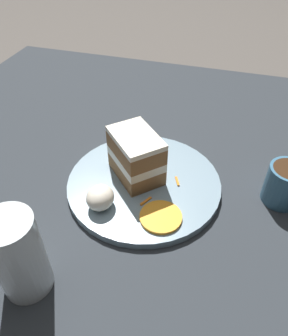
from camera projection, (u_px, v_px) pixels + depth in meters
ground_plane at (108, 215)px, 0.63m from camera, size 6.00×6.00×0.00m
dining_table at (108, 208)px, 0.61m from camera, size 1.25×1.10×0.04m
plate at (144, 183)px, 0.63m from camera, size 0.29×0.29×0.01m
cake_slice at (136, 156)px, 0.61m from camera, size 0.13×0.12×0.09m
cream_dollop at (103, 198)px, 0.56m from camera, size 0.05×0.05×0.04m
orange_garnish at (161, 217)px, 0.55m from camera, size 0.07×0.07×0.01m
carrot_shreds_scatter at (151, 170)px, 0.64m from camera, size 0.18×0.14×0.00m
drinking_glass at (20, 260)px, 0.44m from camera, size 0.07×0.07×0.14m
coffee_mug at (285, 183)px, 0.58m from camera, size 0.07×0.07×0.07m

